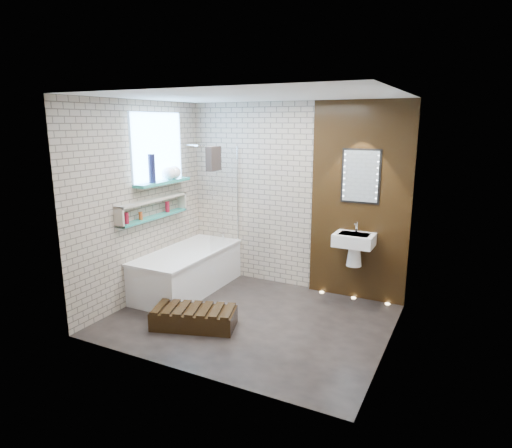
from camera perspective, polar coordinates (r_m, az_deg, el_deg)
The scene contains 15 objects.
ground at distance 5.44m, azimuth -0.73°, elevation -12.20°, with size 3.20×3.20×0.00m, color black.
room_shell at distance 5.03m, azimuth -0.77°, elevation 1.32°, with size 3.24×3.20×2.60m.
walnut_panel at distance 5.88m, azimuth 13.32°, elevation 2.69°, with size 1.30×0.06×2.60m, color black.
clerestory_window at distance 6.10m, azimuth -12.57°, elevation 8.80°, with size 0.18×1.00×0.94m.
display_niche at distance 6.01m, azimuth -13.15°, elevation 1.96°, with size 0.14×1.30×0.26m.
bathtub at distance 6.29m, azimuth -8.81°, elevation -5.93°, with size 0.79×1.74×0.70m.
bath_screen at distance 6.21m, azimuth -4.10°, elevation 3.38°, with size 0.01×0.78×1.40m, color white.
towel at distance 5.91m, azimuth -5.54°, elevation 8.43°, with size 0.09×0.25×0.32m, color black.
shower_head at distance 6.41m, azimuth -7.29°, elevation 10.09°, with size 0.18×0.18×0.02m, color silver.
washbasin at distance 5.80m, azimuth 12.60°, elevation -2.58°, with size 0.50×0.36×0.58m.
led_mirror at distance 5.79m, azimuth 13.42°, elevation 6.04°, with size 0.50×0.02×0.70m.
walnut_step at distance 5.26m, azimuth -8.03°, elevation -12.02°, with size 0.95×0.42×0.21m, color black.
niche_bottles at distance 5.92m, azimuth -13.91°, elevation 1.43°, with size 0.06×0.87×0.15m.
sill_vases at distance 6.15m, azimuth -11.35°, elevation 6.63°, with size 0.18×0.60×0.37m.
floor_uplights at distance 6.17m, azimuth 12.53°, elevation -9.32°, with size 0.96×0.06×0.01m.
Camera 1 is at (2.28, -4.36, 2.33)m, focal length 30.86 mm.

